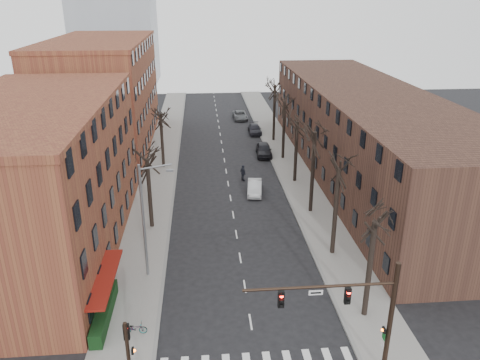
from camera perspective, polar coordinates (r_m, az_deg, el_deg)
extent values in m
cube|color=gray|center=(59.42, -9.60, 1.93)|extent=(4.00, 90.00, 0.15)
cube|color=gray|center=(60.17, 5.77, 2.38)|extent=(4.00, 90.00, 0.15)
cube|color=brown|center=(40.59, -23.49, -0.21)|extent=(12.00, 26.00, 12.00)
cube|color=brown|center=(67.35, -16.31, 9.84)|extent=(12.00, 28.00, 14.00)
cube|color=#482C21|center=(56.15, 14.97, 5.60)|extent=(12.00, 50.00, 10.00)
cube|color=maroon|center=(34.03, -15.62, -15.06)|extent=(1.20, 7.00, 0.15)
cube|color=#113314|center=(32.88, -16.21, -15.18)|extent=(0.80, 6.00, 1.00)
cylinder|color=black|center=(27.45, 17.85, -16.01)|extent=(0.28, 0.28, 7.20)
cylinder|color=black|center=(24.87, 9.73, -12.70)|extent=(8.00, 0.16, 0.16)
cube|color=black|center=(25.63, 12.98, -13.60)|extent=(0.32, 0.22, 0.95)
cube|color=black|center=(24.86, 5.02, -14.29)|extent=(0.32, 0.22, 0.95)
cube|color=silver|center=(25.03, 9.23, -13.40)|extent=(0.75, 0.04, 0.28)
cube|color=black|center=(27.72, 17.14, -17.07)|extent=(0.12, 0.30, 0.30)
cylinder|color=black|center=(26.89, -13.43, -20.25)|extent=(0.20, 0.20, 4.40)
cube|color=black|center=(26.07, -13.68, -17.53)|extent=(0.32, 0.22, 0.95)
cube|color=black|center=(26.59, -12.95, -19.62)|extent=(0.12, 0.30, 0.30)
cylinder|color=slate|center=(34.70, -11.67, -5.15)|extent=(0.20, 0.20, 9.00)
cylinder|color=slate|center=(32.89, -10.33, 1.59)|extent=(2.39, 0.12, 0.46)
cube|color=slate|center=(32.90, -8.56, 1.16)|extent=(0.50, 0.22, 0.14)
imported|color=#AAADB1|center=(49.93, 1.79, -0.92)|extent=(1.96, 4.34, 1.38)
imported|color=black|center=(61.82, 2.92, 3.73)|extent=(2.14, 4.91, 1.65)
imported|color=black|center=(71.87, 1.81, 6.21)|extent=(1.92, 4.64, 1.34)
imported|color=#595C61|center=(80.26, 0.01, 7.90)|extent=(2.48, 5.07, 1.39)
imported|color=black|center=(53.21, 0.37, 0.86)|extent=(0.88, 1.20, 1.89)
imported|color=gray|center=(31.28, -12.68, -17.20)|extent=(1.55, 0.62, 0.80)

